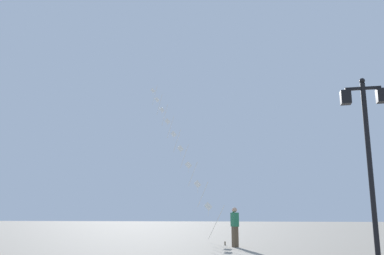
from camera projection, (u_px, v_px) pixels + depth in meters
ground_plane at (266, 242)px, 21.38m from camera, size 160.00×160.00×0.00m
twin_lantern_lamp_post at (367, 133)px, 11.60m from camera, size 1.27×0.28×5.26m
kite_train at (176, 140)px, 27.61m from camera, size 7.76×13.22×12.16m
kite_flyer at (235, 226)px, 18.07m from camera, size 0.44×0.61×1.71m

